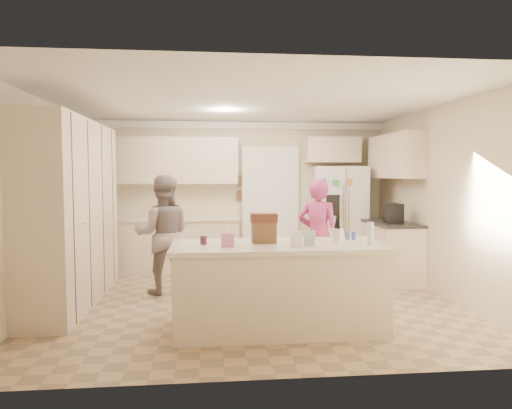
{
  "coord_description": "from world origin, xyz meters",
  "views": [
    {
      "loc": [
        -0.52,
        -5.87,
        1.67
      ],
      "look_at": [
        0.1,
        0.35,
        1.25
      ],
      "focal_mm": 32.0,
      "sensor_mm": 36.0,
      "label": 1
    }
  ],
  "objects": [
    {
      "name": "wall_frame_lower",
      "position": [
        0.02,
        2.27,
        1.28
      ],
      "size": [
        0.15,
        0.02,
        0.2
      ],
      "primitive_type": "cube",
      "color": "brown",
      "rests_on": "wall_back"
    },
    {
      "name": "wall_frame_upper",
      "position": [
        0.02,
        2.27,
        1.55
      ],
      "size": [
        0.15,
        0.02,
        0.2
      ],
      "primitive_type": "cube",
      "color": "brown",
      "rests_on": "wall_back"
    },
    {
      "name": "island_base",
      "position": [
        0.2,
        -1.1,
        0.44
      ],
      "size": [
        2.2,
        0.9,
        0.88
      ],
      "primitive_type": "cube",
      "color": "beige",
      "rests_on": "floor"
    },
    {
      "name": "fridge_handle_l",
      "position": [
        1.67,
        1.52,
        1.05
      ],
      "size": [
        0.02,
        0.02,
        0.85
      ],
      "primitive_type": "cylinder",
      "color": "silver",
      "rests_on": "refrigerator"
    },
    {
      "name": "wall_front",
      "position": [
        0.0,
        -2.31,
        1.3
      ],
      "size": [
        5.2,
        0.02,
        2.6
      ],
      "primitive_type": "cube",
      "color": "beige",
      "rests_on": "ground"
    },
    {
      "name": "pantry_bank",
      "position": [
        -2.3,
        0.2,
        1.18
      ],
      "size": [
        0.6,
        2.6,
        2.35
      ],
      "primitive_type": "cube",
      "color": "beige",
      "rests_on": "floor"
    },
    {
      "name": "dollhouse_roof",
      "position": [
        0.05,
        -1.0,
        1.2
      ],
      "size": [
        0.28,
        0.2,
        0.1
      ],
      "primitive_type": "cube",
      "color": "#592D1E",
      "rests_on": "dollhouse_body"
    },
    {
      "name": "right_upper_cab",
      "position": [
        2.43,
        1.2,
        1.95
      ],
      "size": [
        0.35,
        1.5,
        0.7
      ],
      "primitive_type": "cube",
      "color": "beige",
      "rests_on": "wall_right"
    },
    {
      "name": "island_top",
      "position": [
        0.2,
        -1.1,
        0.9
      ],
      "size": [
        2.28,
        0.96,
        0.05
      ],
      "primitive_type": "cube",
      "color": "beige",
      "rests_on": "island_base"
    },
    {
      "name": "fridge_handle_r",
      "position": [
        1.77,
        1.52,
        1.05
      ],
      "size": [
        0.02,
        0.02,
        0.85
      ],
      "primitive_type": "cylinder",
      "color": "silver",
      "rests_on": "refrigerator"
    },
    {
      "name": "fridge_magnets",
      "position": [
        1.72,
        1.53,
        0.9
      ],
      "size": [
        0.76,
        0.02,
        1.44
      ],
      "primitive_type": null,
      "color": "tan",
      "rests_on": "refrigerator"
    },
    {
      "name": "tissue_plume",
      "position": [
        -0.35,
        -1.2,
        1.1
      ],
      "size": [
        0.08,
        0.08,
        0.08
      ],
      "primitive_type": "cone",
      "color": "white",
      "rests_on": "tissue_box"
    },
    {
      "name": "refrigerator",
      "position": [
        1.72,
        1.89,
        0.9
      ],
      "size": [
        0.99,
        0.82,
        1.8
      ],
      "primitive_type": "cube",
      "rotation": [
        0.0,
        0.0,
        -0.15
      ],
      "color": "white",
      "rests_on": "floor"
    },
    {
      "name": "water_bottle",
      "position": [
        1.15,
        -1.25,
        1.04
      ],
      "size": [
        0.07,
        0.07,
        0.24
      ],
      "primitive_type": "cylinder",
      "color": "silver",
      "rests_on": "island_top"
    },
    {
      "name": "right_countertop",
      "position": [
        2.29,
        1.0,
        0.9
      ],
      "size": [
        0.63,
        1.24,
        0.04
      ],
      "primitive_type": "cube",
      "color": "#2D2B28",
      "rests_on": "right_base_cab"
    },
    {
      "name": "doorway_opening",
      "position": [
        0.55,
        2.28,
        1.05
      ],
      "size": [
        0.9,
        0.06,
        2.1
      ],
      "primitive_type": "cube",
      "color": "black",
      "rests_on": "floor"
    },
    {
      "name": "wall_right",
      "position": [
        2.61,
        0.0,
        1.3
      ],
      "size": [
        0.02,
        4.6,
        2.6
      ],
      "primitive_type": "cube",
      "color": "beige",
      "rests_on": "ground"
    },
    {
      "name": "floor",
      "position": [
        0.0,
        0.0,
        -0.01
      ],
      "size": [
        5.2,
        4.6,
        0.02
      ],
      "primitive_type": "cube",
      "color": "tan",
      "rests_on": "ground"
    },
    {
      "name": "tissue_box",
      "position": [
        -0.35,
        -1.2,
        1.0
      ],
      "size": [
        0.13,
        0.13,
        0.14
      ],
      "primitive_type": "cube",
      "color": "pink",
      "rests_on": "island_top"
    },
    {
      "name": "fridge_dispenser",
      "position": [
        1.5,
        1.53,
        1.15
      ],
      "size": [
        0.22,
        0.03,
        0.35
      ],
      "primitive_type": "cube",
      "color": "black",
      "rests_on": "refrigerator"
    },
    {
      "name": "coffee_maker",
      "position": [
        2.25,
        0.8,
        1.07
      ],
      "size": [
        0.22,
        0.28,
        0.3
      ],
      "primitive_type": "cube",
      "color": "black",
      "rests_on": "right_countertop"
    },
    {
      "name": "shaker_pepper",
      "position": [
        1.09,
        -0.88,
        0.97
      ],
      "size": [
        0.05,
        0.05,
        0.09
      ],
      "primitive_type": "cylinder",
      "color": "#4B58B7",
      "rests_on": "island_top"
    },
    {
      "name": "greeting_card_a",
      "position": [
        0.35,
        -1.3,
        1.01
      ],
      "size": [
        0.12,
        0.06,
        0.16
      ],
      "primitive_type": "cube",
      "rotation": [
        0.15,
        0.0,
        0.2
      ],
      "color": "white",
      "rests_on": "island_top"
    },
    {
      "name": "crown_back",
      "position": [
        0.0,
        2.26,
        2.53
      ],
      "size": [
        5.2,
        0.08,
        0.12
      ],
      "primitive_type": "cube",
      "color": "white",
      "rests_on": "wall_back"
    },
    {
      "name": "dollhouse_body",
      "position": [
        0.05,
        -1.0,
        1.04
      ],
      "size": [
        0.26,
        0.18,
        0.22
      ],
      "primitive_type": "cube",
      "color": "brown",
      "rests_on": "island_top"
    },
    {
      "name": "greeting_card_b",
      "position": [
        0.5,
        -1.25,
        1.01
      ],
      "size": [
        0.12,
        0.05,
        0.16
      ],
      "primitive_type": "cube",
      "rotation": [
        0.15,
        0.0,
        -0.1
      ],
      "color": "silver",
      "rests_on": "island_top"
    },
    {
      "name": "doorway_casing",
      "position": [
        0.55,
        2.24,
        1.05
      ],
      "size": [
        1.02,
        0.03,
        2.22
      ],
      "primitive_type": "cube",
      "color": "white",
      "rests_on": "floor"
    },
    {
      "name": "ceiling",
      "position": [
        0.0,
        0.0,
        2.61
      ],
      "size": [
        5.2,
        4.6,
        0.02
      ],
      "primitive_type": "cube",
      "color": "white",
      "rests_on": "wall_back"
    },
    {
      "name": "jam_jar",
      "position": [
        -0.6,
        -1.05,
        0.97
      ],
      "size": [
        0.07,
        0.07,
        0.09
      ],
      "primitive_type": "cylinder",
      "color": "#59263F",
      "rests_on": "island_top"
    },
    {
      "name": "shaker_salt",
      "position": [
        1.02,
        -0.88,
        0.97
      ],
      "size": [
        0.05,
        0.05,
        0.09
      ],
      "primitive_type": "cylinder",
      "color": "#4B58B7",
      "rests_on": "island_top"
    },
    {
      "name": "right_base_cab",
      "position": [
        2.3,
        1.0,
        0.44
      ],
      "size": [
        0.6,
        1.2,
        0.88
      ],
      "primitive_type": "cube",
      "color": "beige",
      "rests_on": "floor"
    },
    {
      "name": "teen_girl",
      "position": [
        0.98,
        0.36,
        0.8
      ],
      "size": [
        0.69,
        0.6,
        1.6
      ],
      "primitive_type": "imported",
      "rotation": [
        0.0,
        0.0,
        2.68
      ],
      "color": "#C7399E",
      "rests_on": "floor"
    },
    {
      "name": "back_countertop",
      "position": [
        -1.15,
        1.99,
        0.9
      ],
      "size": [
        2.24,
        0.63,
        0.04
      ],
      "primitive_type": "cube",
      "color": "beige",
      "rests_on": "back_base_cab"
    },
    {
      "name": "over_fridge_cab",
      "position": [
        1.65,
        2.12,
        2.1
      ],
      "size": [
        0.95,
        0.35,
        0.45
      ],
      "primitive_type": "cube",
      "color": "beige",
      "rests_on": "wall_back"
    },
    {
      "name": "wall_left",
      "position": [
        -2.61,
        0.0,
        1.3
      ],
      "size": [
        0.02,
        4.6,
        2.6
      ],
      "primitive_type": "cube",
      "color": "beige",
      "rests_on": "ground"
    },
    {
      "name": "back_upper_cab",
      "position": [
        -1.15,
        2.12,
        1.9
      ],
      "size": [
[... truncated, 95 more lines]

